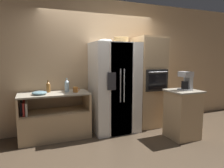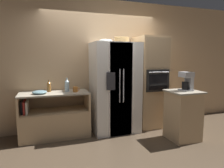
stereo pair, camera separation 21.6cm
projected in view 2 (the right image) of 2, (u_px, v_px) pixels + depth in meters
ground_plane at (108, 132)px, 4.18m from camera, size 20.00×20.00×0.00m
wall_back at (101, 65)px, 4.44m from camera, size 12.00×0.06×2.80m
counter_left at (55, 121)px, 3.94m from camera, size 1.31×0.60×0.88m
refrigerator at (115, 88)px, 4.19m from camera, size 0.95×0.77×1.86m
wall_oven at (150, 82)px, 4.49m from camera, size 0.64×0.71×2.01m
island_counter at (183, 115)px, 3.79m from camera, size 0.57×0.56×0.94m
wicker_basket at (122, 40)px, 4.15m from camera, size 0.31×0.31×0.12m
fruit_bowl at (106, 41)px, 4.06m from camera, size 0.28×0.28×0.07m
bottle_tall at (49, 86)px, 3.93m from camera, size 0.07×0.07×0.24m
bottle_short at (67, 85)px, 3.95m from camera, size 0.09×0.09×0.28m
mug at (75, 89)px, 3.92m from camera, size 0.13×0.09×0.10m
mixing_bowl at (40, 92)px, 3.71m from camera, size 0.26×0.26×0.07m
coffee_maker at (187, 80)px, 3.73m from camera, size 0.21×0.21×0.35m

